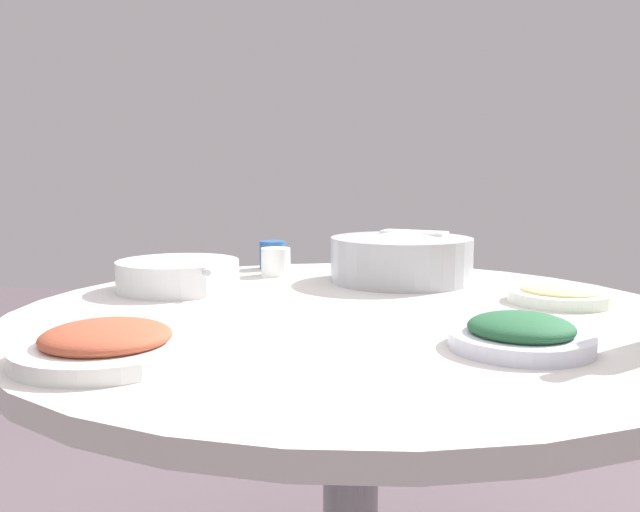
{
  "coord_description": "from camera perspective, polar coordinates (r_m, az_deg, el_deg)",
  "views": [
    {
      "loc": [
        1.13,
        0.11,
        0.98
      ],
      "look_at": [
        -0.12,
        -0.07,
        0.82
      ],
      "focal_mm": 36.78,
      "sensor_mm": 36.0,
      "label": 1
    }
  ],
  "objects": [
    {
      "name": "soup_bowl",
      "position": [
        1.38,
        -12.23,
        -1.7
      ],
      "size": [
        0.25,
        0.25,
        0.06
      ],
      "color": "white",
      "rests_on": "round_dining_table"
    },
    {
      "name": "dish_stirfry",
      "position": [
        0.9,
        -18.08,
        -7.31
      ],
      "size": [
        0.24,
        0.24,
        0.05
      ],
      "color": "white",
      "rests_on": "round_dining_table"
    },
    {
      "name": "dish_greens",
      "position": [
        0.94,
        17.06,
        -6.53
      ],
      "size": [
        0.2,
        0.2,
        0.05
      ],
      "color": "silver",
      "rests_on": "round_dining_table"
    },
    {
      "name": "rice_bowl",
      "position": [
        1.46,
        7.08,
        -0.2
      ],
      "size": [
        0.31,
        0.31,
        0.11
      ],
      "color": "#B2B5BA",
      "rests_on": "round_dining_table"
    },
    {
      "name": "round_dining_table",
      "position": [
        1.18,
        2.74,
        -8.97
      ],
      "size": [
        1.19,
        1.19,
        0.74
      ],
      "color": "#99999E",
      "rests_on": "ground"
    },
    {
      "name": "tea_cup_near",
      "position": [
        1.54,
        -3.87,
        -0.49
      ],
      "size": [
        0.07,
        0.07,
        0.06
      ],
      "primitive_type": "cylinder",
      "color": "white",
      "rests_on": "round_dining_table"
    },
    {
      "name": "tea_cup_far",
      "position": [
        1.65,
        -4.15,
        0.11
      ],
      "size": [
        0.07,
        0.07,
        0.07
      ],
      "primitive_type": "cylinder",
      "color": "#295A9C",
      "rests_on": "round_dining_table"
    },
    {
      "name": "dish_noodles",
      "position": [
        1.3,
        20.16,
        -3.15
      ],
      "size": [
        0.19,
        0.19,
        0.03
      ],
      "color": "white",
      "rests_on": "round_dining_table"
    }
  ]
}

